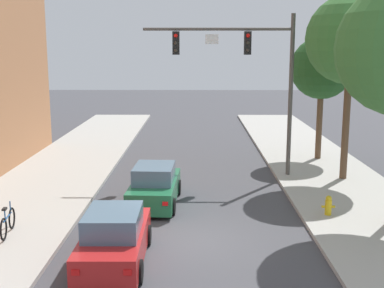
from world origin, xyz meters
name	(u,v)px	position (x,y,z in m)	size (l,w,h in m)	color
ground_plane	(190,241)	(0.00, 0.00, 0.00)	(120.00, 120.00, 0.00)	#424247
traffic_signal_mast	(249,64)	(2.63, 8.10, 5.36)	(6.93, 0.38, 7.50)	#514C47
car_lead_green	(155,186)	(-1.43, 3.87, 0.72)	(1.98, 4.31, 1.60)	#1E663D
car_following_red	(115,239)	(-2.13, -1.67, 0.72)	(1.86, 4.25, 1.60)	#B21E1E
bicycle_leaning	(8,223)	(-5.88, 0.15, 0.54)	(0.27, 1.76, 0.98)	black
fire_hydrant	(328,205)	(4.98, 2.18, 0.51)	(0.48, 0.24, 0.72)	gold
street_tree_second	(351,40)	(7.03, 7.37, 6.46)	(3.99, 3.99, 8.34)	brown
street_tree_third	(322,68)	(6.90, 11.69, 5.05)	(3.34, 3.34, 6.60)	brown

